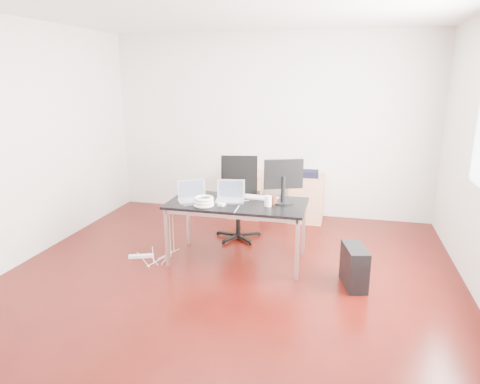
% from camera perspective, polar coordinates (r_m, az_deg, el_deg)
% --- Properties ---
extents(room_shell, '(5.00, 5.00, 5.00)m').
position_cam_1_polar(room_shell, '(4.32, -1.26, 5.21)').
color(room_shell, '#360906').
rests_on(room_shell, ground).
extents(desk, '(1.60, 0.80, 0.73)m').
position_cam_1_polar(desk, '(5.00, -0.37, -1.94)').
color(desk, black).
rests_on(desk, ground).
extents(office_chair, '(0.56, 0.58, 1.08)m').
position_cam_1_polar(office_chair, '(5.81, -0.20, -0.24)').
color(office_chair, black).
rests_on(office_chair, ground).
extents(filing_cabinet_left, '(0.50, 0.50, 0.70)m').
position_cam_1_polar(filing_cabinet_left, '(6.74, 0.79, -0.29)').
color(filing_cabinet_left, tan).
rests_on(filing_cabinet_left, ground).
extents(filing_cabinet_right, '(0.50, 0.50, 0.70)m').
position_cam_1_polar(filing_cabinet_right, '(6.60, 8.87, -0.81)').
color(filing_cabinet_right, tan).
rests_on(filing_cabinet_right, ground).
extents(pc_tower, '(0.30, 0.49, 0.44)m').
position_cam_1_polar(pc_tower, '(4.71, 14.98, -9.56)').
color(pc_tower, black).
rests_on(pc_tower, ground).
extents(wastebasket, '(0.30, 0.30, 0.28)m').
position_cam_1_polar(wastebasket, '(6.71, 2.89, -2.25)').
color(wastebasket, black).
rests_on(wastebasket, ground).
extents(power_strip, '(0.30, 0.17, 0.04)m').
position_cam_1_polar(power_strip, '(5.43, -13.04, -8.34)').
color(power_strip, white).
rests_on(power_strip, ground).
extents(laptop_left, '(0.41, 0.38, 0.23)m').
position_cam_1_polar(laptop_left, '(5.07, -6.40, -0.52)').
color(laptop_left, silver).
rests_on(laptop_left, desk).
extents(laptop_right, '(0.37, 0.31, 0.23)m').
position_cam_1_polar(laptop_right, '(5.04, -1.34, -0.52)').
color(laptop_right, silver).
rests_on(laptop_right, desk).
extents(monitor, '(0.44, 0.26, 0.51)m').
position_cam_1_polar(monitor, '(4.92, 5.82, 1.76)').
color(monitor, black).
rests_on(monitor, desk).
extents(keyboard, '(0.45, 0.18, 0.02)m').
position_cam_1_polar(keyboard, '(5.14, 2.69, -0.76)').
color(keyboard, white).
rests_on(keyboard, desk).
extents(cup_white, '(0.10, 0.10, 0.12)m').
position_cam_1_polar(cup_white, '(4.83, 3.76, -1.22)').
color(cup_white, white).
rests_on(cup_white, desk).
extents(cup_brown, '(0.10, 0.10, 0.10)m').
position_cam_1_polar(cup_brown, '(4.91, 4.53, -1.08)').
color(cup_brown, '#58291E').
rests_on(cup_brown, desk).
extents(cable_coil, '(0.24, 0.24, 0.11)m').
position_cam_1_polar(cable_coil, '(4.84, -4.85, -1.28)').
color(cable_coil, white).
rests_on(cable_coil, desk).
extents(power_adapter, '(0.09, 0.09, 0.03)m').
position_cam_1_polar(power_adapter, '(4.86, -2.48, -1.66)').
color(power_adapter, white).
rests_on(power_adapter, desk).
extents(speaker, '(0.11, 0.10, 0.18)m').
position_cam_1_polar(speaker, '(6.66, 0.55, 3.42)').
color(speaker, '#9E9E9E').
rests_on(speaker, filing_cabinet_left).
extents(navy_garment, '(0.31, 0.26, 0.09)m').
position_cam_1_polar(navy_garment, '(6.46, 9.09, 2.43)').
color(navy_garment, black).
rests_on(navy_garment, filing_cabinet_right).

